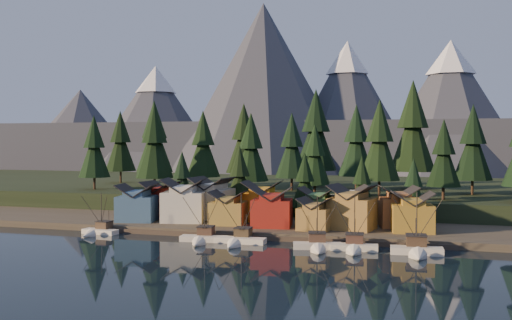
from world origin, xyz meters
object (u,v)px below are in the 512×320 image
(boat_2, at_px, (202,232))
(boat_6, at_px, (417,241))
(house_back_1, at_px, (212,197))
(boat_5, at_px, (354,240))
(boat_3, at_px, (238,234))
(boat_4, at_px, (318,239))
(boat_0, at_px, (97,226))
(house_front_1, at_px, (184,199))
(house_front_0, at_px, (137,202))
(house_back_0, at_px, (161,199))

(boat_2, xyz_separation_m, boat_6, (42.19, -1.22, 0.47))
(house_back_1, bearing_deg, boat_5, -27.65)
(boat_3, xyz_separation_m, boat_6, (34.46, -1.33, 0.53))
(boat_4, bearing_deg, boat_0, 163.41)
(boat_5, bearing_deg, house_front_1, 152.45)
(boat_2, bearing_deg, boat_6, -8.16)
(house_front_0, height_order, house_back_0, house_back_0)
(boat_4, relative_size, house_back_1, 1.10)
(boat_3, height_order, house_back_1, house_back_1)
(boat_3, distance_m, house_back_1, 28.02)
(boat_2, distance_m, boat_3, 7.73)
(boat_4, bearing_deg, house_back_1, 128.75)
(boat_2, xyz_separation_m, boat_3, (7.73, 0.11, -0.06))
(boat_2, distance_m, house_back_0, 30.23)
(house_front_0, bearing_deg, house_back_0, 62.73)
(house_front_1, relative_size, house_back_1, 1.13)
(house_back_1, bearing_deg, boat_6, -21.58)
(house_front_1, bearing_deg, house_front_0, -177.91)
(boat_6, bearing_deg, boat_5, 174.09)
(boat_5, relative_size, house_front_0, 1.12)
(boat_5, distance_m, house_back_0, 56.04)
(boat_4, distance_m, house_front_1, 40.08)
(house_front_1, bearing_deg, boat_5, -34.57)
(boat_6, height_order, house_back_1, house_back_1)
(house_front_1, bearing_deg, boat_2, -67.91)
(boat_3, relative_size, house_back_0, 1.30)
(boat_5, bearing_deg, house_back_0, 151.00)
(boat_6, xyz_separation_m, house_back_1, (-49.03, 24.76, 4.31))
(house_back_0, height_order, house_back_1, house_back_1)
(boat_6, bearing_deg, house_front_0, 162.66)
(boat_0, xyz_separation_m, house_front_1, (14.41, 14.64, 4.85))
(house_front_0, bearing_deg, boat_3, -36.10)
(boat_0, distance_m, house_back_0, 21.07)
(house_back_0, relative_size, house_back_1, 0.88)
(boat_6, height_order, house_front_1, house_front_1)
(boat_6, bearing_deg, house_front_1, 157.38)
(boat_3, bearing_deg, house_front_0, 154.94)
(house_back_0, bearing_deg, boat_3, -33.66)
(boat_3, xyz_separation_m, boat_4, (16.27, -1.35, 0.16))
(boat_4, bearing_deg, boat_5, -8.82)
(house_back_0, bearing_deg, boat_5, -19.51)
(boat_3, distance_m, boat_5, 23.14)
(boat_0, distance_m, boat_2, 25.89)
(boat_0, distance_m, house_front_0, 13.06)
(house_back_0, bearing_deg, house_front_0, -101.56)
(house_front_1, bearing_deg, house_back_0, 137.43)
(boat_3, relative_size, boat_5, 1.02)
(boat_5, height_order, house_front_0, house_front_0)
(boat_3, height_order, boat_5, boat_5)
(house_front_0, bearing_deg, boat_0, -116.70)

